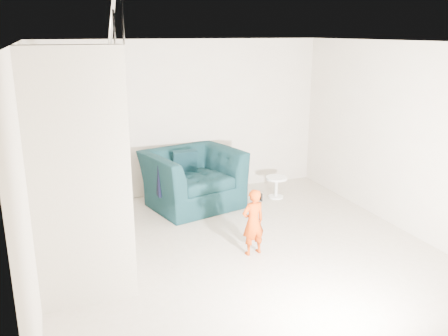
{
  "coord_description": "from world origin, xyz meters",
  "views": [
    {
      "loc": [
        -2.24,
        -5.18,
        2.82
      ],
      "look_at": [
        0.15,
        1.2,
        0.85
      ],
      "focal_mm": 38.0,
      "sensor_mm": 36.0,
      "label": 1
    }
  ],
  "objects_px": {
    "armchair": "(193,179)",
    "side_table": "(276,184)",
    "toddler": "(253,222)",
    "staircase": "(77,191)"
  },
  "relations": [
    {
      "from": "armchair",
      "to": "side_table",
      "type": "distance_m",
      "value": 1.5
    },
    {
      "from": "toddler",
      "to": "staircase",
      "type": "xyz_separation_m",
      "value": [
        -2.11,
        0.53,
        0.5
      ]
    },
    {
      "from": "armchair",
      "to": "side_table",
      "type": "xyz_separation_m",
      "value": [
        1.48,
        -0.14,
        -0.22
      ]
    },
    {
      "from": "toddler",
      "to": "side_table",
      "type": "bearing_deg",
      "value": -133.22
    },
    {
      "from": "toddler",
      "to": "side_table",
      "type": "relative_size",
      "value": 2.36
    },
    {
      "from": "armchair",
      "to": "side_table",
      "type": "relative_size",
      "value": 3.82
    },
    {
      "from": "armchair",
      "to": "toddler",
      "type": "relative_size",
      "value": 1.62
    },
    {
      "from": "toddler",
      "to": "staircase",
      "type": "bearing_deg",
      "value": -23.04
    },
    {
      "from": "side_table",
      "to": "toddler",
      "type": "bearing_deg",
      "value": -124.37
    },
    {
      "from": "staircase",
      "to": "side_table",
      "type": "bearing_deg",
      "value": 21.42
    }
  ]
}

